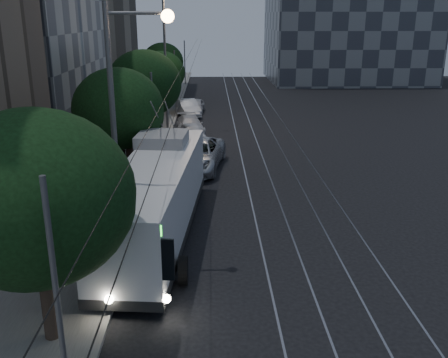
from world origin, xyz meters
The scene contains 18 objects.
ground centered at (0.00, 0.00, 0.00)m, with size 120.00×120.00×0.00m, color black.
sidewalk centered at (-7.50, 20.00, 0.07)m, with size 5.00×90.00×0.15m, color slate.
tram_rails centered at (2.50, 20.00, 0.01)m, with size 4.52×90.00×0.02m.
overhead_wires centered at (-4.97, 20.00, 3.47)m, with size 2.23×90.00×6.00m.
trolleybus centered at (-4.10, 0.14, 1.79)m, with size 3.80×13.10×5.63m.
pickup_silver centered at (-2.76, 10.06, 0.92)m, with size 3.06×6.63×1.84m, color silver.
car_white_a centered at (-3.22, 17.10, 0.70)m, with size 1.66×4.12×1.40m, color white.
car_white_b centered at (-3.46, 20.13, 0.68)m, with size 1.91×4.69×1.36m, color #B9B8BD.
car_white_c centered at (-3.99, 27.61, 0.78)m, with size 1.64×4.72×1.55m, color silver.
car_white_d centered at (-3.24, 29.50, 0.65)m, with size 1.54×3.83×1.31m, color #B4B3B8.
tree_0 centered at (-6.50, -7.29, 4.50)m, with size 5.38×5.38×6.94m.
tree_1 centered at (-6.50, 5.42, 4.64)m, with size 4.63×4.63×6.74m.
tree_2 centered at (-6.50, 8.12, 3.84)m, with size 4.13×4.13×5.71m.
tree_3 centered at (-6.50, 16.00, 4.56)m, with size 5.31×5.31×6.96m.
tree_4 centered at (-6.50, 29.03, 3.96)m, with size 4.50×4.50×6.00m.
tree_5 centered at (-6.82, 34.11, 4.54)m, with size 4.35×4.35×6.52m.
streetlamp_near centered at (-4.79, -2.67, 5.82)m, with size 2.34×0.44×9.63m.
streetlamp_far centered at (-5.00, 21.41, 6.83)m, with size 2.73×0.44×11.48m.
Camera 1 is at (-1.78, -19.97, 9.16)m, focal length 40.00 mm.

